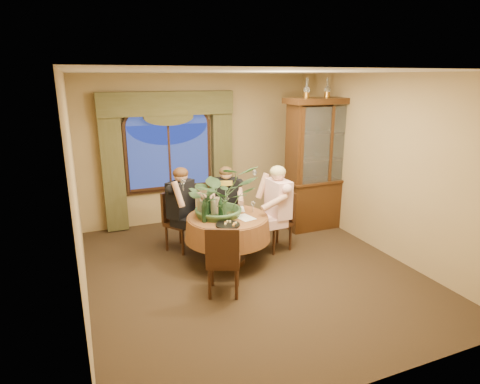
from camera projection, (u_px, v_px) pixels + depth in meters
name	position (u px, v px, depth m)	size (l,w,h in m)	color
floor	(251.00, 270.00, 5.90)	(5.00, 5.00, 0.00)	black
wall_back	(199.00, 149.00, 7.74)	(4.50, 4.50, 0.00)	#9B8052
wall_right	(381.00, 165.00, 6.34)	(5.00, 5.00, 0.00)	#9B8052
ceiling	(252.00, 72.00, 5.13)	(5.00, 5.00, 0.00)	white
window	(169.00, 157.00, 7.48)	(1.62, 0.10, 1.32)	navy
arched_transom	(167.00, 115.00, 7.27)	(1.60, 0.06, 0.44)	navy
drapery_left	(113.00, 168.00, 7.10)	(0.38, 0.14, 2.32)	#464320
drapery_right	(222.00, 159.00, 7.85)	(0.38, 0.14, 2.32)	#464320
swag_valance	(168.00, 104.00, 7.14)	(2.45, 0.16, 0.42)	#464320
dining_table	(228.00, 239.00, 6.05)	(1.29, 1.29, 0.75)	maroon
china_cabinet	(323.00, 164.00, 7.35)	(1.47, 0.58, 2.39)	#311A0C
oil_lamp_left	(307.00, 88.00, 6.82)	(0.11, 0.11, 0.34)	#A5722D
oil_lamp_center	(327.00, 88.00, 6.98)	(0.11, 0.11, 0.34)	#A5722D
oil_lamp_right	(347.00, 87.00, 7.13)	(0.11, 0.11, 0.34)	#A5722D
chair_right	(276.00, 221.00, 6.50)	(0.42, 0.42, 0.96)	black
chair_back_right	(227.00, 214.00, 6.84)	(0.42, 0.42, 0.96)	black
chair_back	(181.00, 222.00, 6.49)	(0.42, 0.42, 0.96)	black
chair_front_left	(224.00, 259.00, 5.16)	(0.42, 0.42, 0.96)	black
person_pink	(278.00, 210.00, 6.31)	(0.52, 0.47, 1.44)	beige
person_back	(181.00, 210.00, 6.36)	(0.50, 0.46, 1.40)	black
person_scarf	(226.00, 204.00, 6.77)	(0.47, 0.44, 1.33)	black
stoneware_vase	(217.00, 206.00, 5.99)	(0.14, 0.14, 0.26)	#A18468
centerpiece_plant	(220.00, 172.00, 5.83)	(1.07, 1.18, 0.92)	#3C5F37
olive_bowl	(232.00, 214.00, 5.94)	(0.15, 0.15, 0.05)	#4B522A
cheese_platter	(228.00, 225.00, 5.56)	(0.34, 0.34, 0.02)	black
wine_bottle_0	(204.00, 211.00, 5.66)	(0.07, 0.07, 0.33)	black
wine_bottle_1	(206.00, 209.00, 5.74)	(0.07, 0.07, 0.33)	black
wine_bottle_2	(199.00, 206.00, 5.87)	(0.07, 0.07, 0.33)	tan
wine_bottle_3	(208.00, 204.00, 5.95)	(0.07, 0.07, 0.33)	black
wine_bottle_4	(213.00, 206.00, 5.87)	(0.07, 0.07, 0.33)	tan
wine_bottle_5	(221.00, 208.00, 5.79)	(0.07, 0.07, 0.33)	black
tasting_paper_0	(245.00, 218.00, 5.87)	(0.21, 0.30, 0.00)	white
tasting_paper_1	(237.00, 209.00, 6.26)	(0.21, 0.30, 0.00)	white
wine_glass_person_pink	(253.00, 206.00, 6.09)	(0.07, 0.07, 0.18)	silver
wine_glass_person_back	(204.00, 206.00, 6.12)	(0.07, 0.07, 0.18)	silver
wine_glass_person_scarf	(227.00, 202.00, 6.33)	(0.07, 0.07, 0.18)	silver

